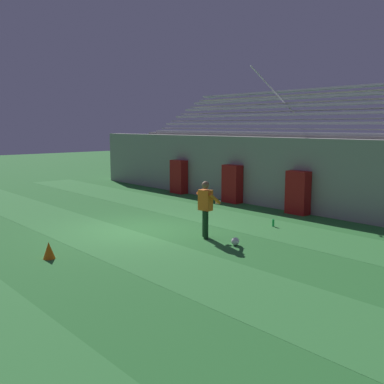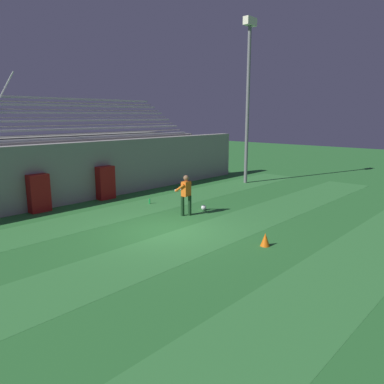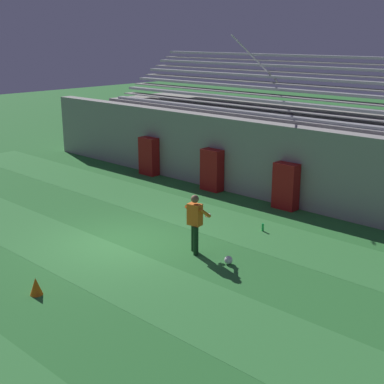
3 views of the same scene
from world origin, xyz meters
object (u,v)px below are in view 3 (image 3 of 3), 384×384
object	(u,v)px
water_bottle	(263,227)
padding_pillar_far_left	(149,156)
padding_pillar_gate_left	(212,170)
soccer_ball	(228,260)
padding_pillar_gate_right	(286,186)
goalkeeper	(195,220)
traffic_cone	(36,286)

from	to	relation	value
water_bottle	padding_pillar_far_left	bearing A→B (deg)	162.99
padding_pillar_gate_left	soccer_ball	distance (m)	7.01
padding_pillar_gate_right	soccer_ball	size ratio (longest dim) A/B	7.31
padding_pillar_gate_left	water_bottle	xyz separation A→B (m)	(4.10, -2.35, -0.68)
padding_pillar_gate_left	padding_pillar_gate_right	world-z (taller)	same
padding_pillar_gate_right	goalkeeper	size ratio (longest dim) A/B	0.96
soccer_ball	traffic_cone	xyz separation A→B (m)	(-2.17, -4.38, 0.10)
padding_pillar_gate_left	traffic_cone	bearing A→B (deg)	-73.81
padding_pillar_gate_left	padding_pillar_gate_right	size ratio (longest dim) A/B	1.00
padding_pillar_far_left	water_bottle	distance (m)	8.06
padding_pillar_gate_right	padding_pillar_far_left	world-z (taller)	same
soccer_ball	traffic_cone	size ratio (longest dim) A/B	0.52
padding_pillar_far_left	soccer_ball	world-z (taller)	padding_pillar_far_left
padding_pillar_gate_right	water_bottle	bearing A→B (deg)	-72.34
padding_pillar_gate_left	padding_pillar_gate_right	distance (m)	3.36
padding_pillar_far_left	traffic_cone	distance (m)	11.28
traffic_cone	padding_pillar_gate_left	bearing A→B (deg)	106.19
traffic_cone	water_bottle	size ratio (longest dim) A/B	1.75
padding_pillar_gate_left	soccer_ball	xyz separation A→B (m)	(4.89, -4.97, -0.69)
soccer_ball	traffic_cone	bearing A→B (deg)	-116.38
soccer_ball	water_bottle	world-z (taller)	water_bottle
padding_pillar_gate_right	traffic_cone	world-z (taller)	padding_pillar_gate_right
padding_pillar_gate_right	goalkeeper	world-z (taller)	goalkeeper
goalkeeper	soccer_ball	size ratio (longest dim) A/B	7.59
goalkeeper	traffic_cone	size ratio (longest dim) A/B	3.98
soccer_ball	padding_pillar_far_left	bearing A→B (deg)	149.55
padding_pillar_gate_right	padding_pillar_far_left	bearing A→B (deg)	180.00
padding_pillar_far_left	traffic_cone	world-z (taller)	padding_pillar_far_left
goalkeeper	traffic_cone	distance (m)	4.52
padding_pillar_gate_left	water_bottle	world-z (taller)	padding_pillar_gate_left
padding_pillar_gate_left	goalkeeper	xyz separation A→B (m)	(3.72, -5.01, 0.15)
soccer_ball	water_bottle	xyz separation A→B (m)	(-0.78, 2.63, 0.01)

